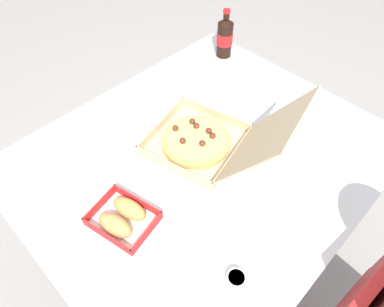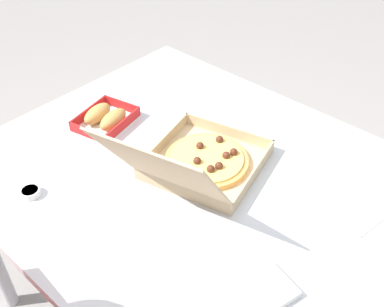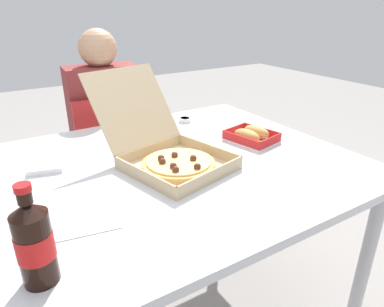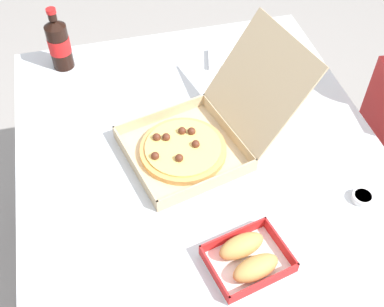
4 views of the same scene
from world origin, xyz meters
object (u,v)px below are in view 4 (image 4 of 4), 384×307
Objects in this scene: pizza_box_open at (197,137)px; cola_bottle at (59,43)px; paper_menu at (119,78)px; bread_side_box at (248,258)px; dipping_sauce_cup at (362,197)px; napkin_pile at (224,59)px.

cola_bottle is at bearing -144.17° from pizza_box_open.
paper_menu is (-0.37, -0.18, -0.04)m from pizza_box_open.
pizza_box_open is 0.40m from bread_side_box.
dipping_sauce_cup is (0.78, 0.74, -0.08)m from cola_bottle.
pizza_box_open is 2.46× the size of cola_bottle.
napkin_pile is at bearing -164.46° from dipping_sauce_cup.
pizza_box_open is at bearing 35.83° from cola_bottle.
bread_side_box is at bearing 3.32° from pizza_box_open.
napkin_pile is at bearing 78.52° from cola_bottle.
paper_menu is at bearing -165.31° from bread_side_box.
cola_bottle reaches higher than paper_menu.
napkin_pile is at bearing 100.50° from paper_menu.
cola_bottle is 1.07× the size of paper_menu.
bread_side_box is at bearing 22.98° from cola_bottle.
cola_bottle is at bearing -136.72° from dipping_sauce_cup.
bread_side_box is (0.40, 0.02, -0.02)m from pizza_box_open.
dipping_sauce_cup is (0.29, 0.38, -0.04)m from pizza_box_open.
cola_bottle is at bearing -101.48° from napkin_pile.
dipping_sauce_cup is at bearing 106.48° from bread_side_box.
cola_bottle is (-0.49, -0.35, 0.05)m from pizza_box_open.
napkin_pile is 1.96× the size of dipping_sauce_cup.
cola_bottle is 2.04× the size of napkin_pile.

